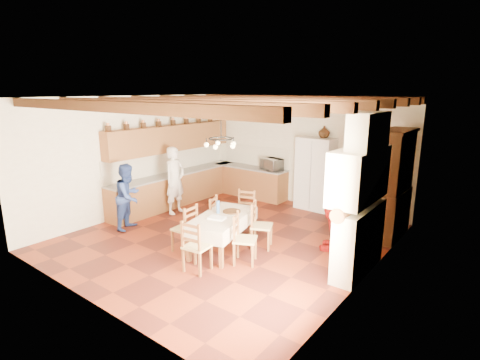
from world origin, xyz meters
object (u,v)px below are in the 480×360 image
chair_left_near (185,228)px  chair_end_near (197,245)px  person_woman_red (334,207)px  chair_left_far (206,218)px  hutch (393,185)px  chair_right_far (262,225)px  person_man (175,180)px  microwave (272,164)px  person_woman_blue (129,196)px  chair_end_far (244,212)px  dining_table (222,219)px  chair_right_near (245,238)px  refrigerator (317,173)px

chair_left_near → chair_end_near: bearing=54.3°
person_woman_red → chair_left_far: bearing=-74.7°
hutch → chair_left_far: hutch is taller
hutch → person_woman_red: bearing=-116.7°
chair_left_far → person_woman_red: size_ratio=0.54×
chair_left_far → chair_end_near: bearing=15.8°
chair_right_far → person_woman_red: (1.17, 0.80, 0.41)m
hutch → person_man: size_ratio=1.35×
person_man → hutch: bearing=-75.2°
hutch → chair_left_near: (-3.01, -3.24, -0.69)m
person_woman_red → microwave: person_woman_red is taller
hutch → person_woman_red: 1.58m
chair_left_far → person_woman_blue: size_ratio=0.63×
chair_right_far → chair_end_far: 0.89m
chair_right_far → microwave: microwave is taller
chair_left_near → person_woman_red: person_woman_red is taller
dining_table → chair_right_near: (0.72, -0.19, -0.16)m
person_woman_blue → microwave: (1.36, 3.90, 0.30)m
chair_left_near → person_man: person_man is taller
chair_end_far → person_woman_red: person_woman_red is taller
dining_table → chair_end_near: chair_end_near is taller
chair_end_near → person_woman_blue: bearing=-18.9°
chair_end_far → refrigerator: bearing=60.9°
hutch → dining_table: size_ratio=1.30×
chair_left_near → microwave: (-0.54, 3.99, 0.59)m
chair_left_near → person_man: 2.45m
refrigerator → microwave: (-1.35, -0.17, 0.10)m
hutch → person_woman_blue: 5.85m
chair_left_far → chair_right_far: 1.25m
refrigerator → hutch: hutch is taller
chair_end_far → microwave: 2.72m
hutch → chair_right_far: 2.96m
chair_left_near → chair_right_near: size_ratio=1.00×
refrigerator → person_woman_blue: refrigerator is taller
chair_left_near → chair_end_near: 0.94m
chair_right_near → person_woman_red: size_ratio=0.54×
chair_right_far → chair_end_far: (-0.77, 0.44, 0.00)m
person_woman_blue → chair_end_near: bearing=-123.0°
chair_left_far → chair_right_far: bearing=85.7°
chair_right_far → person_woman_red: size_ratio=0.54×
hutch → chair_end_far: size_ratio=2.45×
dining_table → microwave: bearing=107.6°
person_woman_blue → chair_left_far: bearing=-92.7°
dining_table → chair_right_near: chair_right_near is taller
chair_left_far → person_man: size_ratio=0.55×
microwave → chair_right_near: bearing=-48.1°
person_man → person_woman_blue: person_man is taller
microwave → dining_table: bearing=-56.8°
chair_end_near → person_man: (-2.70, 2.00, 0.39)m
chair_left_near → microwave: size_ratio=1.60×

